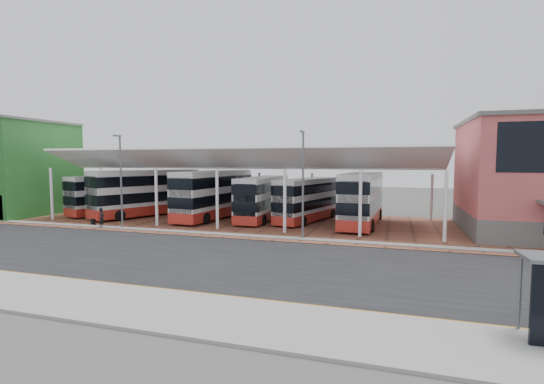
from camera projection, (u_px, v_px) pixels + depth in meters
The scene contains 19 objects.
ground at pixel (247, 258), 23.97m from camera, with size 140.00×140.00×0.00m, color #444641.
road at pixel (241, 261), 23.02m from camera, with size 120.00×14.00×0.02m, color black.
forecourt at pixel (319, 225), 35.75m from camera, with size 72.00×16.00×0.06m, color brown.
sidewalk at pixel (165, 310), 15.40m from camera, with size 120.00×4.00×0.14m, color gray.
north_kerb at pixel (277, 238), 29.87m from camera, with size 120.00×0.80×0.14m, color gray.
yellow_line_near at pixel (191, 294), 17.31m from camera, with size 120.00×0.12×0.01m, color #C88303.
yellow_line_far at pixel (194, 292), 17.60m from camera, with size 120.00×0.12×0.01m, color #C88303.
canopy at pixel (241, 162), 38.56m from camera, with size 37.00×11.63×7.07m.
shop_green at pixel (26, 168), 42.93m from camera, with size 6.40×10.20×10.22m.
lamp_west at pixel (121, 179), 33.76m from camera, with size 0.16×0.90×8.07m.
lamp_east at pixel (303, 182), 29.00m from camera, with size 0.16×0.90×8.07m.
bus_0 at pixel (114, 195), 43.66m from camera, with size 5.17×10.49×4.22m.
bus_1 at pixel (146, 193), 41.74m from camera, with size 7.23×11.88×4.86m.
bus_2 at pixel (214, 195), 40.05m from camera, with size 3.80×11.96×4.84m.
bus_3 at pixel (263, 198), 39.00m from camera, with size 2.60×10.32×4.25m.
bus_4 at pixel (309, 200), 38.15m from camera, with size 4.85×10.29×4.13m.
bus_5 at pixel (362, 199), 36.03m from camera, with size 3.32×11.61×4.74m.
pedestrian at pixel (102, 218), 34.33m from camera, with size 0.64×0.42×1.75m, color black.
suitcase at pixel (93, 222), 35.62m from camera, with size 0.34×0.24×0.59m, color black.
Camera 1 is at (8.47, -22.06, 5.88)m, focal length 26.00 mm.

